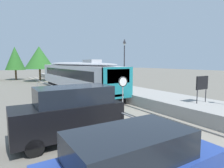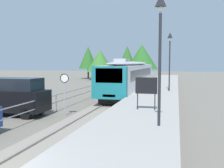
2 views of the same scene
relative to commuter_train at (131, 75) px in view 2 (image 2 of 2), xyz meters
name	(u,v)px [view 2 (image 2 of 2)]	position (x,y,z in m)	size (l,w,h in m)	color
ground_plane	(100,95)	(-3.00, -1.86, -2.15)	(160.00, 160.00, 0.00)	#6B665B
track_rails	(127,96)	(0.00, -1.86, -2.11)	(3.20, 60.00, 0.14)	gray
commuter_train	(131,75)	(0.00, 0.00, 0.00)	(2.82, 19.40, 3.74)	silver
station_platform	(159,93)	(3.25, -1.86, -1.70)	(3.90, 60.00, 0.90)	#999691
platform_lamp_near_end	(160,35)	(4.36, -18.04, 2.48)	(0.34, 0.34, 5.35)	#232328
platform_lamp_mid_platform	(170,50)	(4.36, -4.21, 2.48)	(0.34, 0.34, 5.35)	#232328
platform_notice_board	(146,87)	(3.43, -14.51, 0.04)	(1.20, 0.08, 1.80)	#232328
speed_limit_sign	(65,84)	(-2.06, -13.12, -0.02)	(0.61, 0.10, 2.81)	#9EA0A5
carpark_fence	(56,99)	(-3.30, -11.86, -1.24)	(0.06, 36.06, 1.25)	#9EA0A5
parked_van_black	(12,96)	(-5.52, -13.79, -0.85)	(4.94, 2.05, 2.51)	black
tree_behind_carpark	(100,61)	(-10.06, 21.94, 1.77)	(5.47, 5.47, 6.16)	brown
tree_behind_station_far	(142,57)	(-0.88, 16.23, 2.35)	(5.47, 5.47, 6.62)	brown
tree_distant_left	(88,58)	(-13.92, 25.67, 2.46)	(4.09, 4.09, 7.06)	brown
tree_distant_centre	(127,58)	(-4.52, 21.92, 2.27)	(3.89, 3.89, 6.79)	brown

